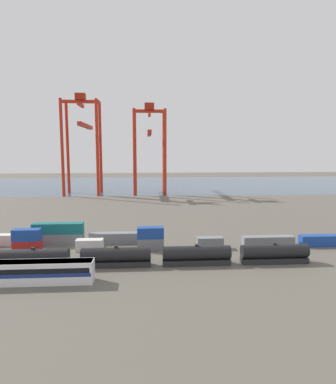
{
  "coord_description": "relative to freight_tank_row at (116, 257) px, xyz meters",
  "views": [
    {
      "loc": [
        15.11,
        -77.02,
        22.97
      ],
      "look_at": [
        22.03,
        26.89,
        9.62
      ],
      "focal_mm": 31.38,
      "sensor_mm": 36.0,
      "label": 1
    }
  ],
  "objects": [
    {
      "name": "shipping_container_13",
      "position": [
        -1.89,
        16.67,
        -0.64
      ],
      "size": [
        12.1,
        2.44,
        2.6
      ],
      "primitive_type": "cube",
      "color": "slate",
      "rests_on": "ground_plane"
    },
    {
      "name": "gantry_crane_west",
      "position": [
        -26.08,
        111.43,
        28.3
      ],
      "size": [
        18.52,
        37.27,
        50.38
      ],
      "color": "red",
      "rests_on": "ground_plane"
    },
    {
      "name": "shipping_container_3",
      "position": [
        -6.95,
        10.92,
        -0.64
      ],
      "size": [
        6.04,
        2.44,
        2.6
      ],
      "primitive_type": "cube",
      "color": "silver",
      "rests_on": "ground_plane"
    },
    {
      "name": "shipping_container_1",
      "position": [
        -20.81,
        10.92,
        -0.64
      ],
      "size": [
        6.04,
        2.44,
        2.6
      ],
      "primitive_type": "cube",
      "color": "#AD211C",
      "rests_on": "ground_plane"
    },
    {
      "name": "harbour_water",
      "position": [
        -9.17,
        154.36,
        -1.93
      ],
      "size": [
        400.0,
        110.0,
        0.01
      ],
      "primitive_type": "cube",
      "color": "#384C60",
      "rests_on": "ground_plane"
    },
    {
      "name": "shipping_container_5",
      "position": [
        6.91,
        10.92,
        1.96
      ],
      "size": [
        6.04,
        2.44,
        2.6
      ],
      "primitive_type": "cube",
      "color": "#1C4299",
      "rests_on": "shipping_container_4"
    },
    {
      "name": "shipping_container_12",
      "position": [
        -15.39,
        16.67,
        1.96
      ],
      "size": [
        12.1,
        2.44,
        2.6
      ],
      "primitive_type": "cube",
      "color": "#146066",
      "rests_on": "shipping_container_11"
    },
    {
      "name": "gantry_crane_central",
      "position": [
        8.03,
        111.98,
        25.66
      ],
      "size": [
        16.8,
        38.76,
        45.97
      ],
      "color": "red",
      "rests_on": "ground_plane"
    },
    {
      "name": "shipping_container_6",
      "position": [
        20.77,
        10.92,
        -0.64
      ],
      "size": [
        6.04,
        2.44,
        2.6
      ],
      "primitive_type": "cube",
      "color": "slate",
      "rests_on": "ground_plane"
    },
    {
      "name": "ground_plane",
      "position": [
        -9.17,
        52.73,
        -1.94
      ],
      "size": [
        420.0,
        420.0,
        0.0
      ],
      "primitive_type": "plane",
      "color": "#5B564C"
    },
    {
      "name": "shipping_container_11",
      "position": [
        -15.39,
        16.67,
        -0.64
      ],
      "size": [
        12.1,
        2.44,
        2.6
      ],
      "primitive_type": "cube",
      "color": "slate",
      "rests_on": "ground_plane"
    },
    {
      "name": "shipping_container_8",
      "position": [
        48.5,
        10.92,
        -0.64
      ],
      "size": [
        12.1,
        2.44,
        2.6
      ],
      "primitive_type": "cube",
      "color": "#1C4299",
      "rests_on": "ground_plane"
    },
    {
      "name": "freight_tank_row",
      "position": [
        0.0,
        0.0,
        0.0
      ],
      "size": [
        77.36,
        2.71,
        4.17
      ],
      "color": "#232326",
      "rests_on": "ground_plane"
    },
    {
      "name": "shipping_container_7",
      "position": [
        34.63,
        10.92,
        -0.64
      ],
      "size": [
        12.1,
        2.44,
        2.6
      ],
      "primitive_type": "cube",
      "color": "slate",
      "rests_on": "ground_plane"
    },
    {
      "name": "shipping_container_10",
      "position": [
        -28.89,
        16.67,
        -0.64
      ],
      "size": [
        12.1,
        2.44,
        2.6
      ],
      "primitive_type": "cube",
      "color": "silver",
      "rests_on": "ground_plane"
    },
    {
      "name": "shipping_container_2",
      "position": [
        -20.81,
        10.92,
        1.96
      ],
      "size": [
        6.04,
        2.44,
        2.6
      ],
      "primitive_type": "cube",
      "color": "#1C4299",
      "rests_on": "shipping_container_1"
    },
    {
      "name": "shipping_container_4",
      "position": [
        6.91,
        10.92,
        -0.64
      ],
      "size": [
        6.04,
        2.44,
        2.6
      ],
      "primitive_type": "cube",
      "color": "slate",
      "rests_on": "ground_plane"
    }
  ]
}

